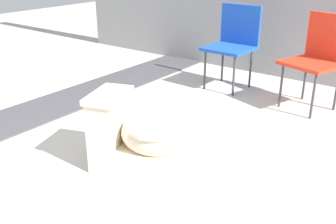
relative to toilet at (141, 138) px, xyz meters
The scene contains 5 objects.
ground_plane 0.28m from the toilet, 84.35° to the right, with size 14.00×14.00×0.00m, color #B7B2A8.
gravel_strip 1.43m from the toilet, 166.71° to the left, with size 0.56×8.00×0.01m, color #423F44.
toilet is the anchor object (origin of this frame).
folding_chair_left 1.94m from the toilet, 100.10° to the left, with size 0.46×0.46×0.83m.
folding_chair_middle 1.91m from the toilet, 72.99° to the left, with size 0.56×0.56×0.83m.
Camera 1 is at (1.48, -1.55, 1.34)m, focal length 42.00 mm.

